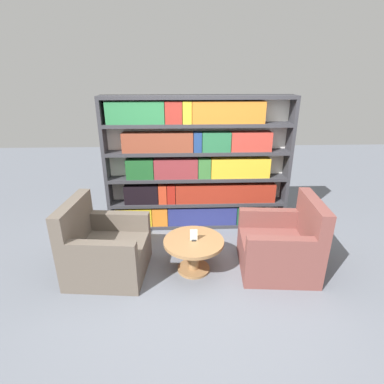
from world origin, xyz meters
The scene contains 6 objects.
ground_plane centered at (0.00, 0.00, 0.00)m, with size 14.00×14.00×0.00m, color slate.
bookshelf centered at (-0.03, 1.50, 0.98)m, with size 2.74×0.30×2.00m.
armchair_left centered at (-1.19, 0.31, 0.31)m, with size 0.95×0.92×0.93m.
armchair_right centered at (0.96, 0.31, 0.31)m, with size 0.95×0.91×0.93m.
coffee_table centered at (-0.11, 0.31, 0.30)m, with size 0.73×0.73×0.42m.
table_sign centered at (-0.11, 0.31, 0.48)m, with size 0.09×0.06×0.14m.
Camera 1 is at (-0.26, -2.80, 2.30)m, focal length 28.00 mm.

